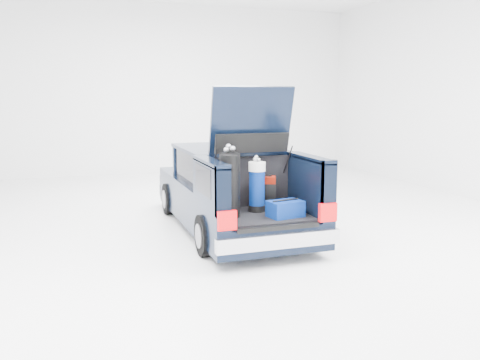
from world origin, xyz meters
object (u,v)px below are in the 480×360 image
object	(u,v)px
car	(229,190)
black_golf_bag	(230,185)
blue_golf_bag	(257,186)
blue_duffel	(285,209)
red_suitcase	(265,192)

from	to	relation	value
car	black_golf_bag	xyz separation A→B (m)	(-0.50, -1.63, 0.40)
car	blue_golf_bag	world-z (taller)	car
car	blue_golf_bag	xyz separation A→B (m)	(0.00, -1.40, 0.31)
blue_golf_bag	car	bearing A→B (deg)	83.22
car	blue_duffel	bearing A→B (deg)	-81.72
red_suitcase	black_golf_bag	bearing A→B (deg)	-127.51
blue_golf_bag	blue_duffel	bearing A→B (deg)	-66.60
car	blue_duffel	world-z (taller)	car
red_suitcase	blue_golf_bag	distance (m)	0.33
black_golf_bag	blue_golf_bag	distance (m)	0.56
blue_duffel	car	bearing A→B (deg)	88.06
black_golf_bag	blue_duffel	size ratio (longest dim) A/B	1.95
blue_golf_bag	blue_duffel	distance (m)	0.60
black_golf_bag	blue_duffel	distance (m)	0.88
black_golf_bag	blue_duffel	xyz separation A→B (m)	(0.77, -0.22, -0.35)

